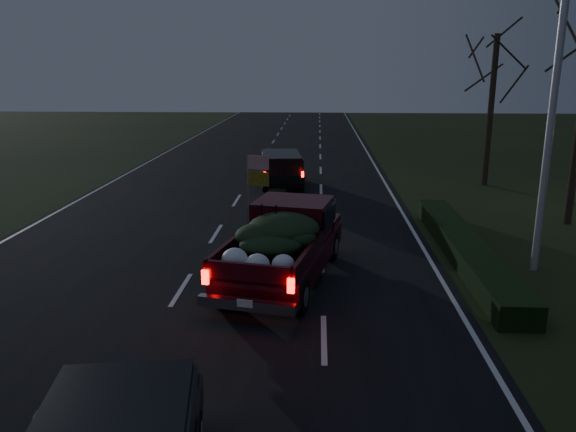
# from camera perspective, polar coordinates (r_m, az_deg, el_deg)

# --- Properties ---
(ground) EXTENTS (120.00, 120.00, 0.00)m
(ground) POSITION_cam_1_polar(r_m,az_deg,el_deg) (14.62, -10.80, -7.40)
(ground) COLOR black
(ground) RESTS_ON ground
(road_asphalt) EXTENTS (14.00, 120.00, 0.02)m
(road_asphalt) POSITION_cam_1_polar(r_m,az_deg,el_deg) (14.62, -10.80, -7.36)
(road_asphalt) COLOR black
(road_asphalt) RESTS_ON ground
(hedge_row) EXTENTS (1.00, 10.00, 0.60)m
(hedge_row) POSITION_cam_1_polar(r_m,az_deg,el_deg) (17.49, 17.43, -3.07)
(hedge_row) COLOR black
(hedge_row) RESTS_ON ground
(light_pole) EXTENTS (0.50, 0.90, 9.16)m
(light_pole) POSITION_cam_1_polar(r_m,az_deg,el_deg) (16.31, 25.69, 13.46)
(light_pole) COLOR silver
(light_pole) RESTS_ON ground
(bare_tree_far) EXTENTS (3.60, 3.60, 7.00)m
(bare_tree_far) POSITION_cam_1_polar(r_m,az_deg,el_deg) (28.31, 20.20, 13.42)
(bare_tree_far) COLOR black
(bare_tree_far) RESTS_ON ground
(pickup_truck) EXTENTS (3.23, 5.92, 2.94)m
(pickup_truck) POSITION_cam_1_polar(r_m,az_deg,el_deg) (14.77, -0.44, -2.37)
(pickup_truck) COLOR #3E0812
(pickup_truck) RESTS_ON ground
(lead_suv) EXTENTS (2.37, 4.64, 1.28)m
(lead_suv) POSITION_cam_1_polar(r_m,az_deg,el_deg) (26.86, -0.70, 5.13)
(lead_suv) COLOR black
(lead_suv) RESTS_ON ground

